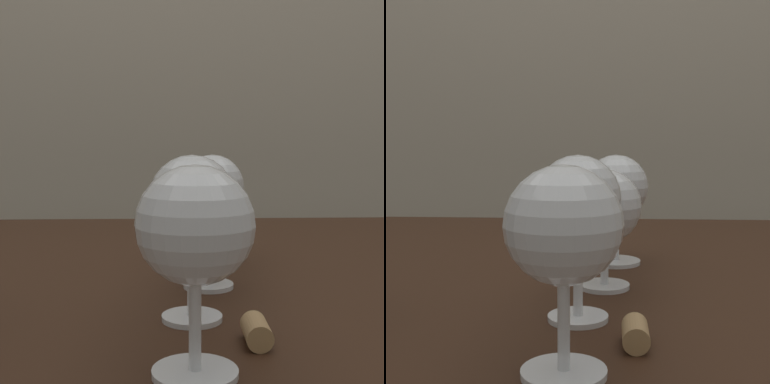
% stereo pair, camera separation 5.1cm
% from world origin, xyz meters
% --- Properties ---
extents(dining_table, '(1.27, 0.87, 0.74)m').
position_xyz_m(dining_table, '(0.00, 0.00, 0.65)').
color(dining_table, '#382114').
rests_on(dining_table, ground_plane).
extents(wine_glass_merlot, '(0.08, 0.08, 0.15)m').
position_xyz_m(wine_glass_merlot, '(-0.03, -0.32, 0.84)').
color(wine_glass_merlot, white).
rests_on(wine_glass_merlot, dining_table).
extents(wine_glass_white, '(0.08, 0.08, 0.15)m').
position_xyz_m(wine_glass_white, '(-0.02, -0.19, 0.85)').
color(wine_glass_white, white).
rests_on(wine_glass_white, dining_table).
extents(wine_glass_port, '(0.08, 0.08, 0.13)m').
position_xyz_m(wine_glass_port, '(-0.00, -0.08, 0.83)').
color(wine_glass_port, white).
rests_on(wine_glass_port, dining_table).
extents(wine_glass_chardonnay, '(0.08, 0.08, 0.14)m').
position_xyz_m(wine_glass_chardonnay, '(0.01, 0.04, 0.84)').
color(wine_glass_chardonnay, white).
rests_on(wine_glass_chardonnay, dining_table).
extents(cork, '(0.02, 0.04, 0.02)m').
position_xyz_m(cork, '(0.03, -0.26, 0.75)').
color(cork, tan).
rests_on(cork, dining_table).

